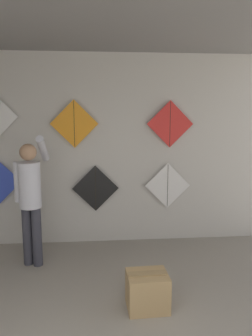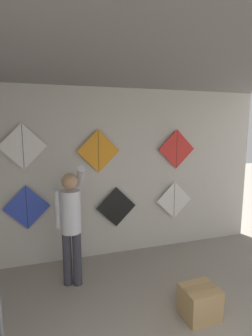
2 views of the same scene
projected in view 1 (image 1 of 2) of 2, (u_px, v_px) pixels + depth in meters
name	position (u px, v px, depth m)	size (l,w,h in m)	color
back_panel	(86.00, 151.00, 4.83)	(5.59, 0.06, 2.80)	beige
ceiling_slab	(74.00, 7.00, 2.73)	(5.59, 4.55, 0.04)	gray
shopkeeper	(30.00, 194.00, 4.12)	(0.41, 0.53, 1.68)	#383842
cardboard_box	(147.00, 291.00, 3.29)	(0.42, 0.36, 0.38)	tan
kite_1	(96.00, 188.00, 4.85)	(0.69, 0.01, 0.69)	black
kite_2	(168.00, 186.00, 4.94)	(0.69, 0.01, 0.69)	white
kite_4	(74.00, 124.00, 4.67)	(0.69, 0.01, 0.69)	orange
kite_5	(170.00, 124.00, 4.78)	(0.69, 0.01, 0.69)	red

